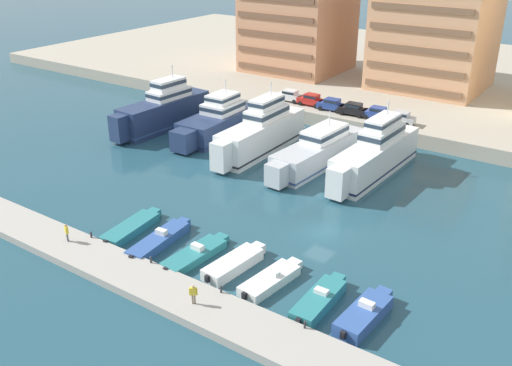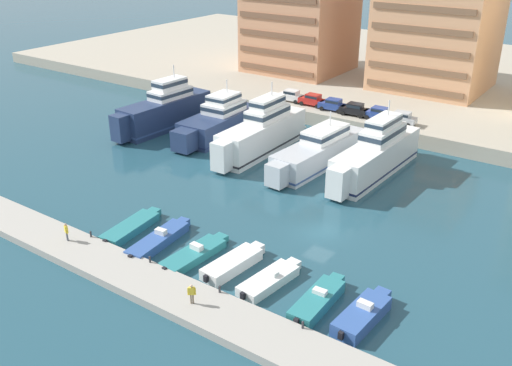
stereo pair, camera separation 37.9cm
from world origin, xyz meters
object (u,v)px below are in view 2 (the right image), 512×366
(yacht_silver_center_left, at_px, (319,151))
(motorboat_blue_mid_right, at_px, (363,314))
(yacht_white_mid_left, at_px, (262,132))
(motorboat_teal_center_right, at_px, (318,300))
(motorboat_white_center_left, at_px, (233,263))
(motorboat_white_center, at_px, (270,280))
(yacht_navy_far_left, at_px, (165,110))
(car_black_center_left, at_px, (354,109))
(car_blue_mid_left, at_px, (333,104))
(yacht_white_center, at_px, (376,154))
(car_silver_center_right, at_px, (402,118))
(motorboat_blue_left, at_px, (159,239))
(car_red_left, at_px, (313,99))
(yacht_navy_left, at_px, (219,122))
(car_white_far_left, at_px, (291,95))
(pedestrian_mid_deck, at_px, (66,230))
(car_blue_center, at_px, (379,113))
(pedestrian_near_edge, at_px, (192,292))
(motorboat_teal_far_left, at_px, (132,227))
(motorboat_teal_mid_left, at_px, (195,254))

(yacht_silver_center_left, height_order, motorboat_blue_mid_right, yacht_silver_center_left)
(yacht_white_mid_left, xyz_separation_m, motorboat_teal_center_right, (22.20, -24.59, -2.12))
(yacht_white_mid_left, bearing_deg, yacht_silver_center_left, 1.23)
(motorboat_white_center_left, xyz_separation_m, motorboat_white_center, (3.86, -0.15, -0.08))
(yacht_navy_far_left, xyz_separation_m, car_black_center_left, (22.37, 15.41, 0.31))
(car_blue_mid_left, bearing_deg, yacht_white_center, -46.58)
(motorboat_blue_mid_right, distance_m, car_silver_center_right, 41.66)
(motorboat_blue_left, bearing_deg, yacht_white_mid_left, 102.55)
(car_red_left, relative_size, car_blue_mid_left, 0.99)
(yacht_navy_left, xyz_separation_m, car_white_far_left, (2.75, 14.45, 0.84))
(yacht_silver_center_left, distance_m, car_red_left, 18.55)
(yacht_white_mid_left, bearing_deg, pedestrian_mid_deck, -91.66)
(car_blue_mid_left, bearing_deg, pedestrian_mid_deck, -93.72)
(yacht_white_mid_left, distance_m, motorboat_blue_mid_right, 35.53)
(car_white_far_left, height_order, car_red_left, same)
(motorboat_teal_center_right, bearing_deg, car_blue_mid_left, 116.73)
(motorboat_teal_center_right, relative_size, car_blue_center, 1.75)
(yacht_white_center, bearing_deg, car_blue_center, 112.78)
(car_black_center_left, bearing_deg, car_white_far_left, 175.95)
(yacht_navy_far_left, distance_m, yacht_navy_left, 8.67)
(car_silver_center_right, relative_size, pedestrian_mid_deck, 2.38)
(motorboat_white_center, relative_size, pedestrian_mid_deck, 3.99)
(pedestrian_near_edge, bearing_deg, yacht_white_mid_left, 115.54)
(motorboat_teal_far_left, distance_m, motorboat_teal_center_right, 20.59)
(car_red_left, bearing_deg, car_silver_center_right, -2.62)
(motorboat_white_center, bearing_deg, motorboat_white_center_left, 177.78)
(car_white_far_left, xyz_separation_m, car_red_left, (3.87, -0.10, 0.00))
(motorboat_blue_mid_right, distance_m, car_black_center_left, 44.36)
(motorboat_teal_center_right, relative_size, car_silver_center_right, 1.73)
(motorboat_white_center, bearing_deg, car_red_left, 115.49)
(yacht_white_center, distance_m, car_blue_mid_left, 18.92)
(motorboat_teal_mid_left, bearing_deg, yacht_silver_center_left, 93.50)
(yacht_navy_left, height_order, yacht_white_center, yacht_white_center)
(car_blue_center, bearing_deg, yacht_white_mid_left, -121.33)
(yacht_navy_left, xyz_separation_m, motorboat_teal_far_left, (9.84, -26.03, -1.71))
(car_black_center_left, xyz_separation_m, pedestrian_mid_deck, (-6.53, -45.18, -1.20))
(motorboat_blue_mid_right, relative_size, car_red_left, 1.68)
(motorboat_blue_left, xyz_separation_m, motorboat_white_center, (12.00, 0.50, -0.02))
(motorboat_teal_far_left, xyz_separation_m, car_silver_center_right, (11.10, 39.72, 2.55))
(yacht_white_center, height_order, motorboat_teal_far_left, yacht_white_center)
(motorboat_teal_mid_left, distance_m, motorboat_blue_mid_right, 16.07)
(car_red_left, height_order, car_blue_mid_left, same)
(yacht_white_mid_left, height_order, car_blue_center, yacht_white_mid_left)
(car_silver_center_right, bearing_deg, motorboat_teal_mid_left, -94.16)
(motorboat_teal_far_left, relative_size, motorboat_white_center, 1.11)
(yacht_silver_center_left, distance_m, motorboat_teal_center_right, 28.44)
(yacht_navy_far_left, xyz_separation_m, car_blue_center, (26.04, 15.59, 0.31))
(car_white_far_left, relative_size, pedestrian_mid_deck, 2.37)
(yacht_white_mid_left, xyz_separation_m, car_blue_center, (9.33, 15.33, 0.33))
(yacht_navy_far_left, distance_m, motorboat_blue_mid_right, 48.92)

